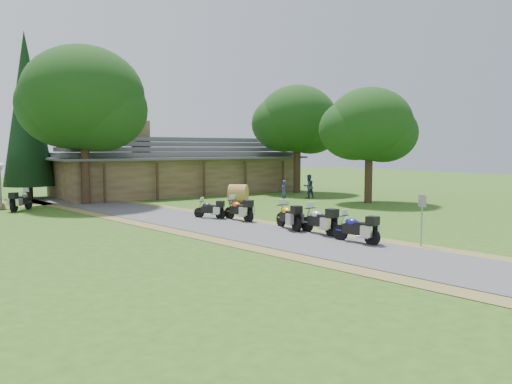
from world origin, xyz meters
TOP-DOWN VIEW (x-y plane):
  - ground at (0.00, 0.00)m, footprint 120.00×120.00m
  - driveway at (-0.50, 4.00)m, footprint 51.95×51.95m
  - lodge at (6.00, 24.00)m, footprint 21.40×9.40m
  - motorcycle_row_a at (1.52, -1.12)m, footprint 0.97×2.03m
  - motorcycle_row_b at (1.67, 1.26)m, footprint 0.71×2.07m
  - motorcycle_row_c at (1.43, 3.17)m, footprint 1.04×2.11m
  - motorcycle_row_d at (1.07, 6.95)m, footprint 0.89×2.01m
  - motorcycle_row_e at (0.20, 8.56)m, footprint 1.37×1.72m
  - motorcycle_carport_b at (-7.63, 18.44)m, footprint 1.81×1.93m
  - person_a at (8.82, 12.86)m, footprint 0.66×0.61m
  - person_b at (12.19, 13.98)m, footprint 0.67×0.51m
  - hay_bale at (5.69, 14.06)m, footprint 1.84×1.83m
  - sign_post at (3.09, -3.13)m, footprint 0.37×0.06m
  - oak_lodge_left at (-3.25, 19.71)m, footprint 8.33×8.33m
  - oak_lodge_right at (14.54, 18.20)m, footprint 6.82×6.82m
  - oak_driveway at (13.51, 9.06)m, footprint 6.09×6.09m
  - cedar_near at (-5.62, 26.20)m, footprint 3.77×3.77m

SIDE VIEW (x-z plane):
  - ground at x=0.00m, z-range 0.00..0.00m
  - driveway at x=-0.50m, z-range 0.00..0.00m
  - motorcycle_row_e at x=0.20m, z-range 0.00..1.15m
  - motorcycle_row_d at x=1.07m, z-range 0.00..1.33m
  - motorcycle_row_a at x=1.52m, z-range 0.00..1.34m
  - hay_bale at x=5.69m, z-range 0.00..1.35m
  - motorcycle_carport_b at x=-7.63m, z-range 0.00..1.37m
  - motorcycle_row_c at x=1.43m, z-range 0.00..1.38m
  - motorcycle_row_b at x=1.67m, z-range 0.00..1.41m
  - person_a at x=8.82m, z-range 0.00..1.88m
  - sign_post at x=3.09m, z-range 0.00..2.07m
  - person_b at x=12.19m, z-range 0.00..2.17m
  - lodge at x=6.00m, z-range 0.00..4.90m
  - oak_driveway at x=13.51m, z-range 0.00..9.01m
  - oak_lodge_right at x=14.54m, z-range 0.00..10.39m
  - oak_lodge_left at x=-3.25m, z-range 0.00..11.83m
  - cedar_near at x=-5.62m, z-range 0.00..12.79m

